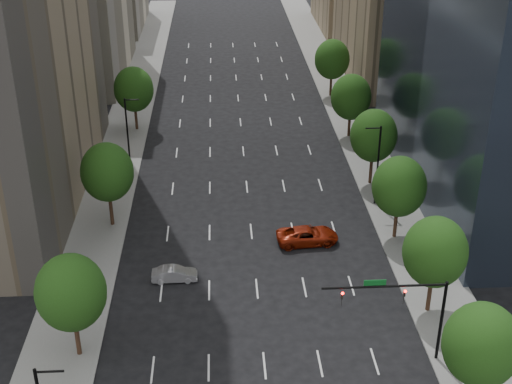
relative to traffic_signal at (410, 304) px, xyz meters
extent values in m
cube|color=slate|center=(-26.03, 30.00, -5.10)|extent=(6.00, 200.00, 0.15)
cube|color=slate|center=(4.97, 30.00, -5.10)|extent=(6.00, 200.00, 0.15)
ellipsoid|color=#1D390F|center=(3.47, -5.00, 0.23)|extent=(5.20, 5.20, 5.98)
cylinder|color=#382316|center=(3.47, 6.00, -3.17)|extent=(0.36, 0.36, 4.00)
ellipsoid|color=#1D390F|center=(3.47, 6.00, 0.59)|extent=(5.20, 5.20, 5.98)
cylinder|color=#382316|center=(3.47, 18.00, -3.22)|extent=(0.36, 0.36, 3.90)
ellipsoid|color=#1D390F|center=(3.47, 18.00, 0.44)|extent=(5.20, 5.20, 5.98)
cylinder|color=#382316|center=(3.47, 30.00, -3.12)|extent=(0.36, 0.36, 4.10)
ellipsoid|color=#1D390F|center=(3.47, 30.00, 0.73)|extent=(5.20, 5.20, 5.98)
cylinder|color=#382316|center=(3.47, 44.00, -3.27)|extent=(0.36, 0.36, 3.80)
ellipsoid|color=#1D390F|center=(3.47, 44.00, 0.30)|extent=(5.20, 5.20, 5.98)
cylinder|color=#382316|center=(3.47, 60.00, -3.17)|extent=(0.36, 0.36, 4.00)
ellipsoid|color=#1D390F|center=(3.47, 60.00, 0.59)|extent=(5.20, 5.20, 5.98)
cylinder|color=#382316|center=(-24.53, 2.00, -3.17)|extent=(0.36, 0.36, 4.00)
ellipsoid|color=#1D390F|center=(-24.53, 2.00, 0.59)|extent=(5.20, 5.20, 5.98)
cylinder|color=#382316|center=(-24.53, 22.00, -3.10)|extent=(0.36, 0.36, 4.15)
ellipsoid|color=#1D390F|center=(-24.53, 22.00, 0.80)|extent=(5.20, 5.20, 5.98)
cylinder|color=#382316|center=(-24.53, 48.00, -3.20)|extent=(0.36, 0.36, 3.95)
ellipsoid|color=#1D390F|center=(-24.53, 48.00, 0.52)|extent=(5.20, 5.20, 5.98)
cylinder|color=black|center=(2.97, 25.00, -0.67)|extent=(0.20, 0.20, 9.00)
cylinder|color=black|center=(2.17, 25.00, 3.63)|extent=(1.60, 0.14, 0.14)
cylinder|color=black|center=(-23.23, -10.00, 3.63)|extent=(1.60, 0.14, 0.14)
cylinder|color=black|center=(-24.03, 35.00, -0.67)|extent=(0.20, 0.20, 9.00)
cylinder|color=black|center=(-23.23, 35.00, 3.63)|extent=(1.60, 0.14, 0.14)
cylinder|color=black|center=(2.47, 0.00, -1.67)|extent=(0.24, 0.24, 7.00)
cylinder|color=black|center=(-2.03, 0.00, 1.63)|extent=(9.00, 0.18, 0.18)
imported|color=black|center=(-0.53, 0.00, 1.08)|extent=(0.18, 0.22, 1.10)
imported|color=black|center=(-5.03, 0.00, 1.08)|extent=(0.18, 0.22, 1.10)
sphere|color=#FF0C07|center=(-0.53, -0.18, 1.28)|extent=(0.20, 0.20, 0.20)
sphere|color=#FF0C07|center=(-5.03, -0.18, 1.28)|extent=(0.20, 0.20, 0.20)
cube|color=#0C591E|center=(-2.73, 0.00, 1.98)|extent=(1.60, 0.06, 0.45)
imported|color=#9A9A9F|center=(-17.76, 11.70, -4.51)|extent=(4.08, 1.52, 1.33)
imported|color=maroon|center=(-5.20, 17.47, -4.34)|extent=(6.20, 3.29, 1.66)
camera|label=1|loc=(-13.44, -40.90, 30.26)|focal=49.42mm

